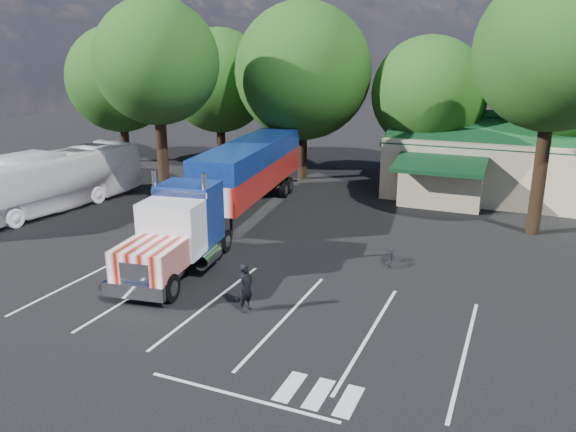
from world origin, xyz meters
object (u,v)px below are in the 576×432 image
at_px(semi_truck, 236,180).
at_px(woman, 246,288).
at_px(silver_sedan, 536,198).
at_px(tour_bus, 48,181).
at_px(bicycle, 391,255).

xyz_separation_m(semi_truck, woman, (5.73, -9.92, -1.57)).
bearing_deg(silver_sedan, semi_truck, 122.92).
bearing_deg(tour_bus, bicycle, 3.38).
relative_size(woman, silver_sedan, 0.47).
distance_m(semi_truck, silver_sedan, 18.80).
bearing_deg(bicycle, woman, -130.08).
distance_m(bicycle, silver_sedan, 14.37).
height_order(tour_bus, silver_sedan, tour_bus).
distance_m(woman, tour_bus, 19.25).
bearing_deg(semi_truck, woman, -68.25).
height_order(bicycle, tour_bus, tour_bus).
xyz_separation_m(bicycle, silver_sedan, (6.13, 13.00, 0.24)).
relative_size(bicycle, silver_sedan, 0.40).
distance_m(tour_bus, silver_sedan, 30.25).
bearing_deg(silver_sedan, bicycle, 155.08).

